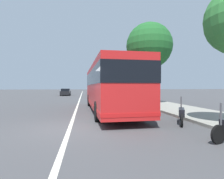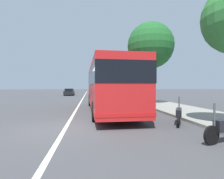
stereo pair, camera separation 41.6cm
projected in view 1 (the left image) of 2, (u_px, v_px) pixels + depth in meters
The scene contains 12 objects.
ground_plane at pixel (70, 128), 7.56m from camera, with size 220.00×220.00×0.00m, color #424244.
sidewalk_curb at pixel (152, 103), 18.58m from camera, with size 110.00×3.60×0.14m, color gray.
lane_divider_line at pixel (78, 105), 17.44m from camera, with size 110.00×0.16×0.01m, color silver.
coach_bus at pixel (108, 85), 12.80m from camera, with size 11.60×2.79×3.13m.
motorcycle_by_tree at pixel (181, 114), 8.51m from camera, with size 1.91×1.08×1.24m.
motorcycle_nearest_curb at pixel (151, 105), 12.17m from camera, with size 2.23×0.41×1.29m.
car_oncoming at pixel (95, 92), 30.08m from camera, with size 4.19×2.04×1.60m.
car_ahead_same_lane at pixel (92, 90), 51.05m from camera, with size 4.08×1.88×1.46m.
car_behind_bus at pixel (66, 92), 35.55m from camera, with size 4.52×1.78×1.34m.
car_far_distant at pixel (95, 92), 35.59m from camera, with size 4.14×2.01×1.48m.
roadside_tree_mid_block at pixel (149, 46), 17.37m from camera, with size 4.38×4.38×7.84m.
utility_pole at pixel (132, 69), 26.64m from camera, with size 0.27×0.27×8.69m, color slate.
Camera 1 is at (-7.71, -0.59, 1.73)m, focal length 29.12 mm.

